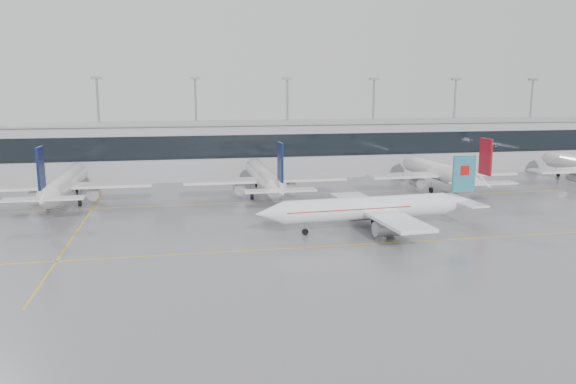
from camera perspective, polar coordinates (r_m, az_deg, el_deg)
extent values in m
plane|color=slate|center=(71.63, 1.88, -5.65)|extent=(320.00, 320.00, 0.00)
cube|color=gold|center=(71.63, 1.88, -5.64)|extent=(120.00, 0.25, 0.01)
cube|color=gold|center=(100.26, -2.01, -0.98)|extent=(120.00, 0.25, 0.01)
cube|color=gold|center=(85.58, -20.57, -3.64)|extent=(0.25, 60.00, 0.01)
cube|color=#A1A1A5|center=(130.70, -4.29, 4.32)|extent=(180.00, 15.00, 12.00)
cube|color=black|center=(123.10, -3.87, 4.66)|extent=(180.00, 0.20, 5.00)
cube|color=gray|center=(130.19, -4.33, 7.04)|extent=(182.00, 16.00, 0.40)
cylinder|color=gray|center=(136.40, -18.62, 6.18)|extent=(0.50, 0.50, 22.00)
cube|color=gray|center=(136.14, -18.90, 10.92)|extent=(2.40, 1.00, 0.60)
cylinder|color=gray|center=(135.39, -9.29, 6.55)|extent=(0.50, 0.50, 22.00)
cube|color=gray|center=(135.12, -9.43, 11.34)|extent=(2.40, 1.00, 0.60)
cylinder|color=gray|center=(137.92, -0.06, 6.76)|extent=(0.50, 0.50, 22.00)
cube|color=gray|center=(137.66, -0.06, 11.46)|extent=(2.40, 1.00, 0.60)
cylinder|color=gray|center=(143.81, 8.63, 6.79)|extent=(0.50, 0.50, 22.00)
cube|color=gray|center=(143.56, 8.76, 11.29)|extent=(2.40, 1.00, 0.60)
cylinder|color=gray|center=(152.67, 16.48, 6.69)|extent=(0.50, 0.50, 22.00)
cube|color=gray|center=(152.44, 16.70, 10.93)|extent=(2.40, 1.00, 0.60)
cylinder|color=gray|center=(164.03, 23.35, 6.50)|extent=(0.50, 0.50, 22.00)
cube|color=gray|center=(163.81, 23.64, 10.44)|extent=(2.40, 1.00, 0.60)
cylinder|color=white|center=(79.78, 7.98, -1.60)|extent=(24.16, 4.64, 3.15)
cone|color=white|center=(75.55, -1.87, -2.19)|extent=(4.19, 3.39, 3.15)
cone|color=white|center=(86.53, 17.07, -1.03)|extent=(5.78, 3.49, 3.15)
cube|color=white|center=(80.45, 8.96, -1.82)|extent=(6.61, 26.28, 0.45)
cube|color=white|center=(86.58, 17.19, -0.82)|extent=(3.42, 10.16, 0.25)
cube|color=teal|center=(86.03, 17.45, 1.77)|extent=(3.61, 0.57, 5.37)
cylinder|color=#9A9A9C|center=(76.33, 10.03, -3.68)|extent=(3.72, 2.32, 2.10)
cylinder|color=#9A9A9C|center=(84.89, 7.33, -2.17)|extent=(3.72, 2.32, 2.10)
cylinder|color=gray|center=(77.31, 1.76, -3.59)|extent=(0.20, 0.20, 1.31)
cylinder|color=black|center=(77.47, 1.76, -4.06)|extent=(0.92, 0.36, 0.90)
cylinder|color=gray|center=(78.94, 10.35, -3.39)|extent=(0.24, 0.24, 1.31)
cylinder|color=black|center=(79.10, 10.33, -3.85)|extent=(1.13, 0.52, 1.10)
cylinder|color=gray|center=(83.54, 8.84, -2.58)|extent=(0.24, 0.24, 1.31)
cylinder|color=black|center=(83.69, 8.83, -3.01)|extent=(1.13, 0.52, 1.10)
cube|color=#B70F0F|center=(85.96, 17.46, 2.11)|extent=(1.43, 0.54, 1.40)
cube|color=#B70F0F|center=(78.65, 5.97, -1.58)|extent=(18.16, 4.29, 0.12)
cylinder|color=white|center=(105.05, -21.69, 0.91)|extent=(3.59, 27.36, 3.59)
cone|color=white|center=(120.34, -20.38, 2.12)|extent=(3.59, 4.00, 3.59)
cone|color=white|center=(89.13, -23.54, -0.81)|extent=(3.59, 5.60, 3.59)
cube|color=white|center=(103.66, -21.82, 0.56)|extent=(29.64, 5.00, 0.45)
cube|color=white|center=(88.89, -23.58, -0.64)|extent=(11.40, 2.80, 0.25)
cube|color=#0A143C|center=(88.00, -23.82, 2.24)|extent=(0.35, 3.60, 6.12)
cylinder|color=#9A9A9C|center=(105.38, -24.28, -0.30)|extent=(2.10, 3.60, 2.10)
cylinder|color=#9A9A9C|center=(103.61, -19.11, -0.12)|extent=(2.10, 3.60, 2.10)
cylinder|color=gray|center=(115.84, -20.68, 0.51)|extent=(0.20, 0.20, 1.56)
cylinder|color=black|center=(115.96, -20.65, 0.13)|extent=(0.30, 0.90, 0.90)
cylinder|color=gray|center=(103.56, -23.25, -0.72)|extent=(0.24, 0.24, 1.56)
cylinder|color=black|center=(103.70, -23.22, -1.14)|extent=(0.45, 1.10, 1.10)
cylinder|color=gray|center=(102.59, -20.41, -0.62)|extent=(0.24, 0.24, 1.56)
cylinder|color=black|center=(102.73, -20.38, -1.05)|extent=(0.45, 1.10, 1.10)
cylinder|color=white|center=(104.46, -2.46, 1.59)|extent=(3.59, 27.36, 3.59)
cone|color=white|center=(119.82, -3.62, 2.72)|extent=(3.59, 4.00, 3.59)
cone|color=white|center=(88.43, -0.82, -0.02)|extent=(3.59, 5.60, 3.59)
cube|color=white|center=(103.06, -2.33, 1.25)|extent=(29.64, 5.00, 0.45)
cube|color=white|center=(88.19, -0.80, 0.15)|extent=(11.40, 2.80, 0.25)
cube|color=#0A143C|center=(87.29, -0.78, 3.07)|extent=(0.35, 3.60, 6.12)
cylinder|color=#9A9A9C|center=(103.17, -5.00, 0.38)|extent=(2.10, 3.60, 2.10)
cylinder|color=#9A9A9C|center=(104.63, 0.23, 0.56)|extent=(2.10, 3.60, 2.10)
cylinder|color=gray|center=(115.30, -3.27, 1.13)|extent=(0.20, 0.20, 1.56)
cylinder|color=black|center=(115.42, -3.26, 0.75)|extent=(0.30, 0.90, 0.90)
cylinder|color=gray|center=(102.07, -3.68, -0.04)|extent=(0.24, 0.24, 1.56)
cylinder|color=black|center=(102.21, -3.67, -0.47)|extent=(0.45, 1.10, 1.10)
cylinder|color=gray|center=(102.86, -0.81, 0.07)|extent=(0.24, 0.24, 1.56)
cylinder|color=black|center=(103.01, -0.81, -0.36)|extent=(0.45, 1.10, 1.10)
cylinder|color=white|center=(115.05, 15.04, 2.06)|extent=(3.59, 27.36, 3.59)
cone|color=white|center=(129.16, 11.98, 3.07)|extent=(3.59, 4.00, 3.59)
cone|color=white|center=(100.73, 19.16, 0.69)|extent=(3.59, 5.60, 3.59)
cube|color=white|center=(113.78, 15.36, 1.75)|extent=(29.64, 5.00, 0.45)
cube|color=white|center=(100.51, 19.23, 0.84)|extent=(11.40, 2.80, 0.25)
cube|color=maroon|center=(99.73, 19.44, 3.40)|extent=(0.35, 3.60, 6.12)
cylinder|color=#9A9A9C|center=(112.40, 13.02, 0.98)|extent=(2.10, 3.60, 2.10)
cylinder|color=#9A9A9C|center=(116.65, 17.33, 1.11)|extent=(2.10, 3.60, 2.10)
cylinder|color=gray|center=(124.97, 12.84, 1.61)|extent=(0.20, 0.20, 1.56)
cylinder|color=black|center=(125.09, 12.82, 1.25)|extent=(0.30, 0.90, 0.90)
cylinder|color=gray|center=(112.08, 14.35, 0.60)|extent=(0.24, 0.24, 1.56)
cylinder|color=black|center=(112.21, 14.33, 0.21)|extent=(0.45, 1.10, 1.10)
cylinder|color=gray|center=(114.41, 16.70, 0.68)|extent=(0.24, 0.24, 1.56)
cylinder|color=black|center=(114.53, 16.68, 0.29)|extent=(0.45, 1.10, 1.10)
cone|color=white|center=(146.48, 24.70, 3.19)|extent=(3.59, 4.00, 3.59)
cylinder|color=#9A9A9C|center=(130.67, 27.17, 1.38)|extent=(2.10, 3.60, 2.10)
cylinder|color=gray|center=(142.81, 25.78, 1.90)|extent=(0.20, 0.20, 1.56)
cylinder|color=black|center=(142.91, 25.76, 1.59)|extent=(0.30, 0.90, 0.90)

